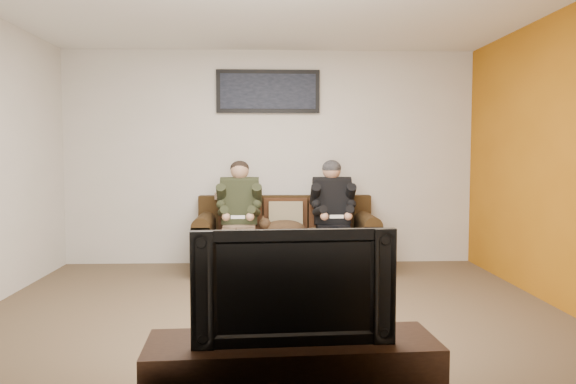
{
  "coord_description": "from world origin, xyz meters",
  "views": [
    {
      "loc": [
        -0.07,
        -4.64,
        1.36
      ],
      "look_at": [
        0.17,
        1.2,
        0.95
      ],
      "focal_mm": 35.0,
      "sensor_mm": 36.0,
      "label": 1
    }
  ],
  "objects_px": {
    "person_right": "(333,210)",
    "tv_stand": "(292,384)",
    "sofa": "(286,242)",
    "person_left": "(239,211)",
    "framed_poster": "(268,91)",
    "cat": "(283,228)",
    "television": "(292,283)"
  },
  "relations": [
    {
      "from": "sofa",
      "to": "person_left",
      "type": "distance_m",
      "value": 0.68
    },
    {
      "from": "person_left",
      "to": "framed_poster",
      "type": "height_order",
      "value": "framed_poster"
    },
    {
      "from": "sofa",
      "to": "television",
      "type": "distance_m",
      "value": 3.8
    },
    {
      "from": "person_left",
      "to": "tv_stand",
      "type": "distance_m",
      "value": 3.66
    },
    {
      "from": "person_right",
      "to": "television",
      "type": "relative_size",
      "value": 1.32
    },
    {
      "from": "cat",
      "to": "television",
      "type": "xyz_separation_m",
      "value": [
        -0.07,
        -3.6,
        0.21
      ]
    },
    {
      "from": "sofa",
      "to": "cat",
      "type": "xyz_separation_m",
      "value": [
        -0.04,
        -0.18,
        0.19
      ]
    },
    {
      "from": "cat",
      "to": "person_left",
      "type": "bearing_deg",
      "value": 179.47
    },
    {
      "from": "person_right",
      "to": "cat",
      "type": "xyz_separation_m",
      "value": [
        -0.57,
        -0.0,
        -0.2
      ]
    },
    {
      "from": "person_left",
      "to": "television",
      "type": "distance_m",
      "value": 3.63
    },
    {
      "from": "person_right",
      "to": "television",
      "type": "height_order",
      "value": "person_right"
    },
    {
      "from": "sofa",
      "to": "person_left",
      "type": "bearing_deg",
      "value": -162.02
    },
    {
      "from": "sofa",
      "to": "tv_stand",
      "type": "distance_m",
      "value": 3.78
    },
    {
      "from": "person_left",
      "to": "cat",
      "type": "xyz_separation_m",
      "value": [
        0.49,
        -0.0,
        -0.19
      ]
    },
    {
      "from": "sofa",
      "to": "person_right",
      "type": "height_order",
      "value": "person_right"
    },
    {
      "from": "sofa",
      "to": "tv_stand",
      "type": "height_order",
      "value": "sofa"
    },
    {
      "from": "tv_stand",
      "to": "television",
      "type": "bearing_deg",
      "value": 176.76
    },
    {
      "from": "person_right",
      "to": "tv_stand",
      "type": "bearing_deg",
      "value": -100.07
    },
    {
      "from": "cat",
      "to": "television",
      "type": "height_order",
      "value": "television"
    },
    {
      "from": "sofa",
      "to": "person_left",
      "type": "xyz_separation_m",
      "value": [
        -0.53,
        -0.17,
        0.39
      ]
    },
    {
      "from": "cat",
      "to": "television",
      "type": "relative_size",
      "value": 0.68
    },
    {
      "from": "person_right",
      "to": "sofa",
      "type": "bearing_deg",
      "value": 162.06
    },
    {
      "from": "sofa",
      "to": "television",
      "type": "relative_size",
      "value": 2.14
    },
    {
      "from": "tv_stand",
      "to": "television",
      "type": "xyz_separation_m",
      "value": [
        -0.0,
        0.0,
        0.5
      ]
    },
    {
      "from": "sofa",
      "to": "framed_poster",
      "type": "height_order",
      "value": "framed_poster"
    },
    {
      "from": "person_left",
      "to": "tv_stand",
      "type": "xyz_separation_m",
      "value": [
        0.42,
        -3.6,
        -0.48
      ]
    },
    {
      "from": "framed_poster",
      "to": "television",
      "type": "distance_m",
      "value": 4.39
    },
    {
      "from": "sofa",
      "to": "person_right",
      "type": "bearing_deg",
      "value": -17.94
    },
    {
      "from": "tv_stand",
      "to": "cat",
      "type": "bearing_deg",
      "value": 85.69
    },
    {
      "from": "person_left",
      "to": "cat",
      "type": "distance_m",
      "value": 0.53
    },
    {
      "from": "person_right",
      "to": "cat",
      "type": "distance_m",
      "value": 0.61
    },
    {
      "from": "cat",
      "to": "framed_poster",
      "type": "relative_size",
      "value": 0.53
    }
  ]
}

